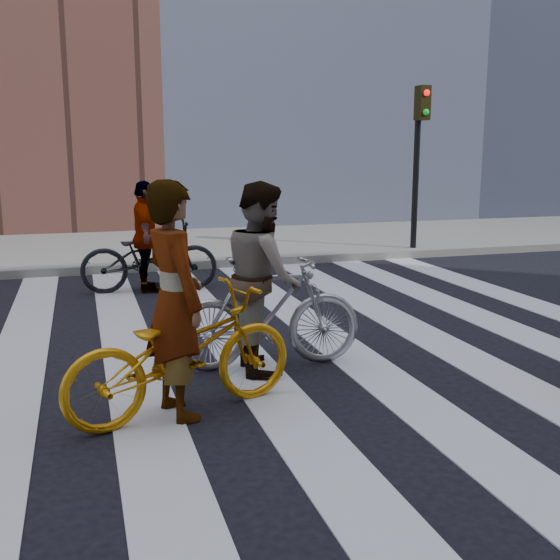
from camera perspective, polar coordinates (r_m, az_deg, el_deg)
name	(u,v)px	position (r m, az deg, el deg)	size (l,w,h in m)	color
ground	(288,348)	(7.09, 0.73, -5.95)	(100.00, 100.00, 0.00)	black
sidewalk_far	(182,246)	(14.25, -8.50, 2.93)	(100.00, 5.00, 0.15)	gray
zebra_crosswalk	(288,348)	(7.09, 0.73, -5.91)	(8.25, 10.00, 0.01)	silver
traffic_signal	(419,141)	(13.44, 12.02, 11.75)	(0.22, 0.42, 3.33)	black
bike_yellow_left	(182,353)	(5.28, -8.50, -6.28)	(0.68, 1.96, 1.03)	orange
bike_silver_mid	(268,312)	(6.34, -1.07, -2.82)	(0.52, 1.85, 1.11)	#9D9FA6
bike_dark_rear	(149,257)	(10.01, -11.30, 2.01)	(0.70, 2.02, 1.06)	black
rider_left	(174,301)	(5.17, -9.18, -1.81)	(0.69, 0.45, 1.88)	slate
rider_mid	(263,277)	(6.25, -1.53, 0.28)	(0.88, 0.69, 1.82)	slate
rider_rear	(145,237)	(9.97, -11.65, 3.69)	(0.97, 0.41, 1.66)	slate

